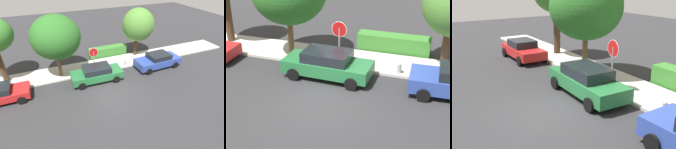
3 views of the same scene
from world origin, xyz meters
TOP-DOWN VIEW (x-y plane):
  - ground_plane at (0.00, 0.00)m, footprint 60.00×60.00m
  - sidewalk_curb at (0.00, 4.90)m, footprint 32.00×2.66m
  - stop_sign at (-0.29, 3.88)m, footprint 0.85×0.08m
  - parked_car_green at (-0.47, 2.52)m, footprint 4.58×2.09m
  - fire_hydrant at (3.00, 3.88)m, footprint 0.30×0.22m
  - front_yard_hedge at (2.17, 6.82)m, footprint 4.29×0.98m

SIDE VIEW (x-z plane):
  - ground_plane at x=0.00m, z-range 0.00..0.00m
  - sidewalk_curb at x=0.00m, z-range 0.00..0.14m
  - fire_hydrant at x=3.00m, z-range 0.00..0.72m
  - front_yard_hedge at x=2.17m, z-range 0.00..1.08m
  - parked_car_green at x=-0.47m, z-range 0.03..1.49m
  - stop_sign at x=-0.29m, z-range 0.51..3.12m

